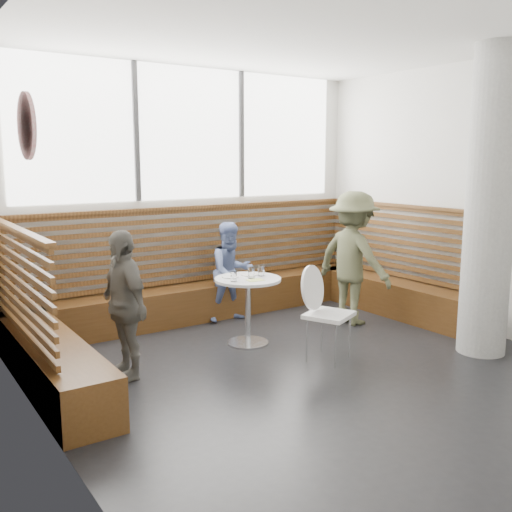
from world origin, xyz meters
TOP-DOWN VIEW (x-y plane):
  - room at (0.00, 0.00)m, footprint 5.00×5.00m
  - booth at (0.00, 1.77)m, footprint 5.00×2.50m
  - concrete_column at (1.85, -0.60)m, footprint 0.50×0.50m
  - wall_art at (-2.46, 0.40)m, footprint 0.03×0.50m
  - cafe_table at (-0.09, 1.02)m, footprint 0.74×0.74m
  - cafe_chair at (0.32, 0.21)m, footprint 0.47×0.46m
  - adult_man at (1.46, 0.99)m, footprint 0.75×1.15m
  - child_back at (0.26, 1.95)m, footprint 0.62×0.49m
  - child_left at (-1.59, 0.86)m, footprint 0.38×0.84m
  - plate_near at (-0.24, 1.16)m, footprint 0.19×0.19m
  - plate_far at (-0.00, 1.14)m, footprint 0.18×0.18m
  - glass_left at (-0.32, 0.96)m, footprint 0.07×0.07m
  - glass_mid at (-0.07, 0.99)m, footprint 0.07×0.07m
  - glass_right at (0.10, 1.04)m, footprint 0.08×0.08m
  - menu_card at (-0.09, 0.88)m, footprint 0.19×0.14m

SIDE VIEW (x-z plane):
  - booth at x=0.00m, z-range -0.31..1.13m
  - cafe_table at x=-0.09m, z-range 0.16..0.92m
  - cafe_chair at x=0.32m, z-range 0.09..1.06m
  - child_back at x=0.26m, z-range 0.00..1.27m
  - child_left at x=-1.59m, z-range 0.00..1.42m
  - menu_card at x=-0.09m, z-range 0.76..0.76m
  - plate_far at x=0.00m, z-range 0.76..0.77m
  - plate_near at x=-0.24m, z-range 0.76..0.77m
  - glass_left at x=-0.32m, z-range 0.76..0.87m
  - glass_mid at x=-0.07m, z-range 0.76..0.88m
  - glass_right at x=0.10m, z-range 0.76..0.88m
  - adult_man at x=1.46m, z-range 0.00..1.67m
  - concrete_column at x=1.85m, z-range 0.00..3.20m
  - room at x=0.00m, z-range 0.00..3.20m
  - wall_art at x=-2.46m, z-range 2.05..2.55m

